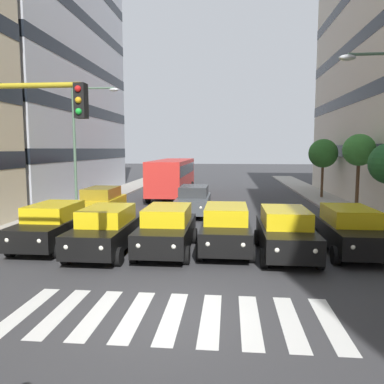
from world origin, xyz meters
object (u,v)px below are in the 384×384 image
car_0 (350,230)px  bus_behind_traffic (173,174)px  car_2 (226,228)px  car_row2_0 (194,200)px  car_4 (106,230)px  car_row2_1 (101,202)px  street_lamp_right (81,136)px  street_tree_3 (323,154)px  car_5 (53,225)px  street_tree_2 (359,151)px  car_3 (167,229)px  car_1 (285,232)px

car_0 → bus_behind_traffic: size_ratio=0.42×
car_2 → car_row2_0: bearing=-75.7°
car_0 → car_4: size_ratio=1.00×
car_row2_0 → car_row2_1: bearing=15.5°
car_4 → street_lamp_right: bearing=-63.5°
car_4 → street_lamp_right: (4.14, -8.31, 3.76)m
car_4 → car_0: bearing=-174.5°
bus_behind_traffic → street_tree_3: (-11.79, 0.15, 1.67)m
car_5 → bus_behind_traffic: size_ratio=0.42×
bus_behind_traffic → street_tree_2: (-12.07, 7.45, 1.93)m
car_row2_1 → car_3: bearing=126.3°
street_tree_2 → car_row2_1: bearing=9.3°
car_0 → car_4: same height
car_5 → street_tree_3: 21.59m
car_0 → car_3: (6.82, 0.47, 0.00)m
car_5 → car_row2_0: (-4.90, -7.78, 0.00)m
car_1 → street_tree_2: size_ratio=0.96×
car_2 → car_1: bearing=166.1°
car_3 → street_lamp_right: street_lamp_right is taller
car_row2_0 → car_row2_1: size_ratio=1.00×
car_5 → street_tree_2: (-14.47, -8.75, 2.91)m
car_5 → car_3: bearing=176.3°
car_5 → car_2: bearing=-178.9°
car_3 → car_row2_1: (4.88, -6.65, 0.00)m
car_0 → car_4: 9.11m
street_tree_2 → street_tree_3: street_tree_2 is taller
car_0 → street_lamp_right: 15.62m
car_3 → car_2: bearing=-169.1°
car_4 → car_row2_1: same height
car_0 → street_tree_2: bearing=-109.3°
car_5 → car_row2_1: (0.24, -6.35, 0.00)m
car_1 → street_tree_3: (-5.17, -16.46, 2.64)m
car_row2_1 → car_row2_0: bearing=-164.5°
car_4 → street_tree_2: bearing=-142.0°
street_tree_2 → street_tree_3: size_ratio=1.02×
car_2 → street_tree_3: size_ratio=0.99×
car_3 → street_tree_3: 19.12m
street_tree_2 → car_5: bearing=31.2°
car_row2_0 → car_3: bearing=88.1°
car_1 → street_lamp_right: size_ratio=0.60×
car_3 → bus_behind_traffic: 16.68m
car_0 → street_lamp_right: street_lamp_right is taller
car_4 → bus_behind_traffic: size_ratio=0.42×
car_3 → street_lamp_right: (6.39, -7.92, 3.76)m
car_3 → street_tree_2: 13.67m
car_2 → car_3: same height
car_5 → street_tree_3: (-14.19, -16.05, 2.64)m
street_lamp_right → street_tree_2: (-16.21, -1.13, -0.85)m
car_row2_1 → car_5: bearing=92.2°
car_1 → car_5: 9.03m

